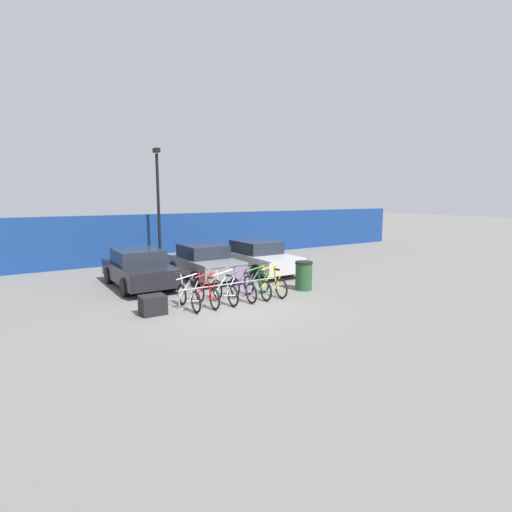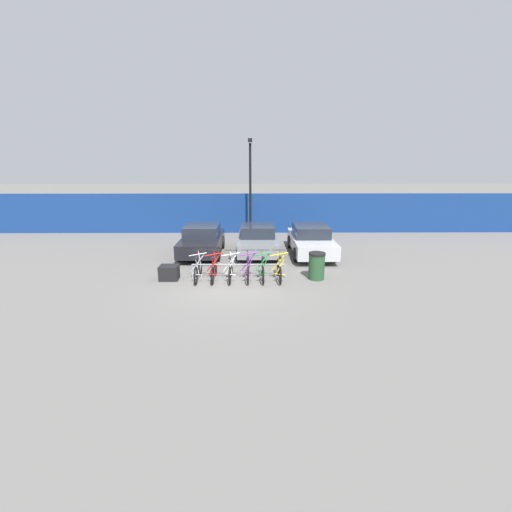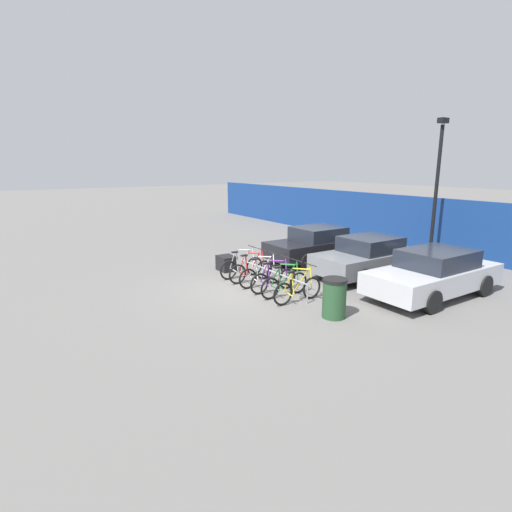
% 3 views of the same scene
% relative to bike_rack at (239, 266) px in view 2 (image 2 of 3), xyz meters
% --- Properties ---
extents(ground_plane, '(120.00, 120.00, 0.00)m').
position_rel_bike_rack_xyz_m(ground_plane, '(-0.29, -0.68, -0.49)').
color(ground_plane, '#605E5B').
extents(hoarding_wall, '(36.00, 0.16, 2.44)m').
position_rel_bike_rack_xyz_m(hoarding_wall, '(-0.29, 8.82, 0.74)').
color(hoarding_wall, navy).
rests_on(hoarding_wall, ground).
extents(bike_rack, '(3.60, 0.04, 0.57)m').
position_rel_bike_rack_xyz_m(bike_rack, '(0.00, 0.00, 0.00)').
color(bike_rack, gray).
rests_on(bike_rack, ground).
extents(bicycle_silver, '(0.68, 1.71, 1.05)m').
position_rel_bike_rack_xyz_m(bicycle_silver, '(-1.53, -0.15, -0.11)').
color(bicycle_silver, black).
rests_on(bicycle_silver, ground).
extents(bicycle_red, '(0.68, 1.71, 1.05)m').
position_rel_bike_rack_xyz_m(bicycle_red, '(-0.93, -0.15, -0.11)').
color(bicycle_red, black).
rests_on(bicycle_red, ground).
extents(bicycle_white, '(0.68, 1.71, 1.05)m').
position_rel_bike_rack_xyz_m(bicycle_white, '(-0.30, -0.15, -0.11)').
color(bicycle_white, black).
rests_on(bicycle_white, ground).
extents(bicycle_purple, '(0.68, 1.71, 1.05)m').
position_rel_bike_rack_xyz_m(bicycle_purple, '(0.36, -0.15, -0.11)').
color(bicycle_purple, black).
rests_on(bicycle_purple, ground).
extents(bicycle_green, '(0.68, 1.71, 1.05)m').
position_rel_bike_rack_xyz_m(bicycle_green, '(0.91, -0.15, -0.11)').
color(bicycle_green, black).
rests_on(bicycle_green, ground).
extents(bicycle_yellow, '(0.68, 1.71, 1.05)m').
position_rel_bike_rack_xyz_m(bicycle_yellow, '(1.53, -0.15, -0.11)').
color(bicycle_yellow, black).
rests_on(bicycle_yellow, ground).
extents(car_black, '(1.91, 4.10, 1.40)m').
position_rel_bike_rack_xyz_m(car_black, '(-1.90, 3.60, 0.21)').
color(car_black, black).
rests_on(car_black, ground).
extents(car_grey, '(1.91, 3.98, 1.40)m').
position_rel_bike_rack_xyz_m(car_grey, '(0.76, 3.62, 0.21)').
color(car_grey, slate).
rests_on(car_grey, ground).
extents(car_silver, '(1.91, 4.46, 1.40)m').
position_rel_bike_rack_xyz_m(car_silver, '(3.31, 3.56, 0.21)').
color(car_silver, '#B7B7BC').
rests_on(car_silver, ground).
extents(lamp_post, '(0.24, 0.44, 5.59)m').
position_rel_bike_rack_xyz_m(lamp_post, '(0.39, 7.83, 2.66)').
color(lamp_post, black).
rests_on(lamp_post, ground).
extents(trash_bin, '(0.63, 0.63, 1.03)m').
position_rel_bike_rack_xyz_m(trash_bin, '(2.94, -0.11, 0.03)').
color(trash_bin, '#234728').
rests_on(trash_bin, ground).
extents(cargo_crate, '(0.70, 0.56, 0.55)m').
position_rel_bike_rack_xyz_m(cargo_crate, '(-2.63, -0.14, -0.21)').
color(cargo_crate, black).
rests_on(cargo_crate, ground).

